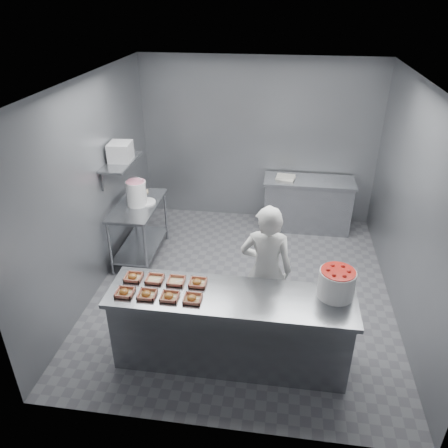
# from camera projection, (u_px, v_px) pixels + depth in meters

# --- Properties ---
(floor) EXTENTS (4.50, 4.50, 0.00)m
(floor) POSITION_uv_depth(u_px,v_px,m) (243.00, 287.00, 6.14)
(floor) COLOR #4C4C51
(floor) RESTS_ON ground
(ceiling) EXTENTS (4.50, 4.50, 0.00)m
(ceiling) POSITION_uv_depth(u_px,v_px,m) (248.00, 82.00, 4.80)
(ceiling) COLOR white
(ceiling) RESTS_ON wall_back
(wall_back) EXTENTS (4.00, 0.04, 2.80)m
(wall_back) POSITION_uv_depth(u_px,v_px,m) (258.00, 142.00, 7.42)
(wall_back) COLOR slate
(wall_back) RESTS_ON ground
(wall_left) EXTENTS (0.04, 4.50, 2.80)m
(wall_left) POSITION_uv_depth(u_px,v_px,m) (93.00, 188.00, 5.72)
(wall_left) COLOR slate
(wall_left) RESTS_ON ground
(wall_right) EXTENTS (0.04, 4.50, 2.80)m
(wall_right) POSITION_uv_depth(u_px,v_px,m) (411.00, 207.00, 5.22)
(wall_right) COLOR slate
(wall_right) RESTS_ON ground
(service_counter) EXTENTS (2.60, 0.70, 0.90)m
(service_counter) POSITION_uv_depth(u_px,v_px,m) (230.00, 328.00, 4.75)
(service_counter) COLOR slate
(service_counter) RESTS_ON ground
(prep_table) EXTENTS (0.60, 1.20, 0.90)m
(prep_table) POSITION_uv_depth(u_px,v_px,m) (139.00, 222.00, 6.58)
(prep_table) COLOR slate
(prep_table) RESTS_ON ground
(back_counter) EXTENTS (1.50, 0.60, 0.90)m
(back_counter) POSITION_uv_depth(u_px,v_px,m) (307.00, 204.00, 7.46)
(back_counter) COLOR slate
(back_counter) RESTS_ON ground
(wall_shelf) EXTENTS (0.35, 0.90, 0.03)m
(wall_shelf) POSITION_uv_depth(u_px,v_px,m) (121.00, 162.00, 6.14)
(wall_shelf) COLOR slate
(wall_shelf) RESTS_ON wall_left
(tray_0) EXTENTS (0.19, 0.18, 0.06)m
(tray_0) POSITION_uv_depth(u_px,v_px,m) (125.00, 292.00, 4.54)
(tray_0) COLOR tan
(tray_0) RESTS_ON service_counter
(tray_1) EXTENTS (0.19, 0.18, 0.06)m
(tray_1) POSITION_uv_depth(u_px,v_px,m) (147.00, 294.00, 4.51)
(tray_1) COLOR tan
(tray_1) RESTS_ON service_counter
(tray_2) EXTENTS (0.19, 0.18, 0.06)m
(tray_2) POSITION_uv_depth(u_px,v_px,m) (169.00, 296.00, 4.48)
(tray_2) COLOR tan
(tray_2) RESTS_ON service_counter
(tray_3) EXTENTS (0.19, 0.18, 0.06)m
(tray_3) POSITION_uv_depth(u_px,v_px,m) (192.00, 298.00, 4.45)
(tray_3) COLOR tan
(tray_3) RESTS_ON service_counter
(tray_4) EXTENTS (0.19, 0.18, 0.06)m
(tray_4) POSITION_uv_depth(u_px,v_px,m) (133.00, 277.00, 4.78)
(tray_4) COLOR tan
(tray_4) RESTS_ON service_counter
(tray_5) EXTENTS (0.19, 0.18, 0.04)m
(tray_5) POSITION_uv_depth(u_px,v_px,m) (155.00, 279.00, 4.75)
(tray_5) COLOR tan
(tray_5) RESTS_ON service_counter
(tray_6) EXTENTS (0.19, 0.18, 0.04)m
(tray_6) POSITION_uv_depth(u_px,v_px,m) (176.00, 281.00, 4.72)
(tray_6) COLOR tan
(tray_6) RESTS_ON service_counter
(tray_7) EXTENTS (0.19, 0.18, 0.06)m
(tray_7) POSITION_uv_depth(u_px,v_px,m) (198.00, 282.00, 4.69)
(tray_7) COLOR tan
(tray_7) RESTS_ON service_counter
(worker) EXTENTS (0.61, 0.41, 1.67)m
(worker) POSITION_uv_depth(u_px,v_px,m) (266.00, 271.00, 5.04)
(worker) COLOR silver
(worker) RESTS_ON ground
(strawberry_tub) EXTENTS (0.37, 0.37, 0.31)m
(strawberry_tub) POSITION_uv_depth(u_px,v_px,m) (337.00, 283.00, 4.45)
(strawberry_tub) COLOR white
(strawberry_tub) RESTS_ON service_counter
(glaze_bucket) EXTENTS (0.31, 0.29, 0.45)m
(glaze_bucket) POSITION_uv_depth(u_px,v_px,m) (136.00, 193.00, 6.32)
(glaze_bucket) COLOR white
(glaze_bucket) RESTS_ON prep_table
(bucket_lid) EXTENTS (0.38, 0.38, 0.02)m
(bucket_lid) POSITION_uv_depth(u_px,v_px,m) (145.00, 202.00, 6.47)
(bucket_lid) COLOR white
(bucket_lid) RESTS_ON prep_table
(rag) EXTENTS (0.16, 0.15, 0.02)m
(rag) POSITION_uv_depth(u_px,v_px,m) (144.00, 191.00, 6.82)
(rag) COLOR #CCB28C
(rag) RESTS_ON prep_table
(appliance) EXTENTS (0.33, 0.36, 0.26)m
(appliance) POSITION_uv_depth(u_px,v_px,m) (120.00, 152.00, 6.10)
(appliance) COLOR gray
(appliance) RESTS_ON wall_shelf
(paper_stack) EXTENTS (0.34, 0.28, 0.05)m
(paper_stack) POSITION_uv_depth(u_px,v_px,m) (286.00, 177.00, 7.28)
(paper_stack) COLOR silver
(paper_stack) RESTS_ON back_counter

